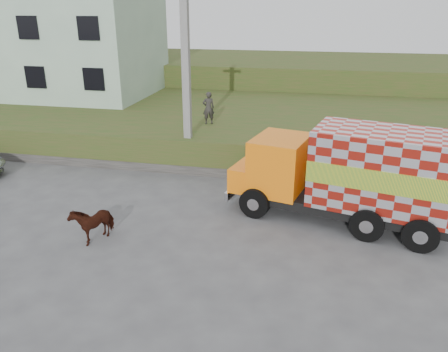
% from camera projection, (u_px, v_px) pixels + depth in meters
% --- Properties ---
extents(ground, '(120.00, 120.00, 0.00)m').
position_uv_depth(ground, '(180.00, 218.00, 14.95)').
color(ground, '#474749').
rests_on(ground, ground).
extents(embankment, '(40.00, 12.00, 1.50)m').
position_uv_depth(embankment, '(234.00, 124.00, 23.78)').
color(embankment, '#2E4F1A').
rests_on(embankment, ground).
extents(embankment_far, '(40.00, 12.00, 3.00)m').
position_uv_depth(embankment_far, '(262.00, 77.00, 34.44)').
color(embankment_far, '#2E4F1A').
rests_on(embankment_far, ground).
extents(retaining_strip, '(16.00, 0.50, 0.40)m').
position_uv_depth(retaining_strip, '(165.00, 167.00, 19.08)').
color(retaining_strip, '#595651').
rests_on(retaining_strip, ground).
extents(building, '(10.00, 8.00, 6.00)m').
position_uv_depth(building, '(71.00, 45.00, 27.26)').
color(building, '#B1D0B4').
rests_on(building, embankment).
extents(utility_pole, '(1.20, 0.30, 8.00)m').
position_uv_depth(utility_pole, '(186.00, 77.00, 17.84)').
color(utility_pole, gray).
rests_on(utility_pole, ground).
extents(cargo_truck, '(7.57, 3.91, 3.23)m').
position_uv_depth(cargo_truck, '(352.00, 175.00, 14.21)').
color(cargo_truck, black).
rests_on(cargo_truck, ground).
extents(cow, '(1.10, 1.52, 1.17)m').
position_uv_depth(cow, '(93.00, 222.00, 13.45)').
color(cow, '#36140D').
rests_on(cow, ground).
extents(pedestrian, '(0.66, 0.56, 1.54)m').
position_uv_depth(pedestrian, '(209.00, 108.00, 20.66)').
color(pedestrian, '#332F2D').
rests_on(pedestrian, embankment).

